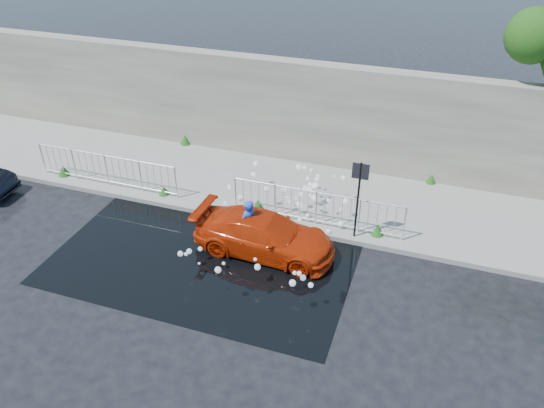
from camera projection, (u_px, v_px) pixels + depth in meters
The scene contains 12 objects.
ground at pixel (170, 277), 13.75m from camera, with size 90.00×90.00×0.00m, color black.
pavement at pixel (241, 182), 17.70m from camera, with size 30.00×4.00×0.15m, color gray.
curb at pixel (217, 214), 16.10m from camera, with size 30.00×0.25×0.16m, color gray.
retaining_wall at pixel (263, 107), 18.47m from camera, with size 30.00×0.60×3.50m, color #5E584F.
puddle at pixel (204, 258), 14.41m from camera, with size 8.00×5.00×0.01m, color black.
sign_post at pixel (359, 189), 14.15m from camera, with size 0.45×0.06×2.50m.
railing_left at pixel (107, 169), 17.12m from camera, with size 5.05×0.05×1.10m.
railing_right at pixel (316, 207), 15.21m from camera, with size 5.05×0.05×1.10m.
weeds at pixel (231, 183), 17.18m from camera, with size 12.17×3.93×0.45m.
water_spray at pixel (287, 207), 15.22m from camera, with size 3.71×5.56×1.03m.
red_car at pixel (264, 235), 14.35m from camera, with size 1.58×3.88×1.13m, color #B02507.
person at pixel (248, 225), 14.36m from camera, with size 0.56×0.37×1.55m, color #213CA8.
Camera 1 is at (5.93, -9.14, 9.00)m, focal length 35.00 mm.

